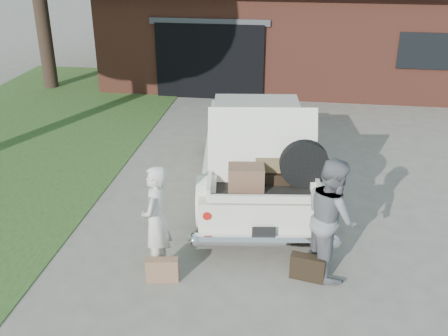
# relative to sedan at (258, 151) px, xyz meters

# --- Properties ---
(ground) EXTENTS (90.00, 90.00, 0.00)m
(ground) POSITION_rel_sedan_xyz_m (-0.43, -2.14, -0.78)
(ground) COLOR gray
(ground) RESTS_ON ground
(grass_strip) EXTENTS (6.00, 16.00, 0.02)m
(grass_strip) POSITION_rel_sedan_xyz_m (-5.93, 0.86, -0.77)
(grass_strip) COLOR #2D4C1E
(grass_strip) RESTS_ON ground
(house) EXTENTS (12.80, 7.80, 3.30)m
(house) POSITION_rel_sedan_xyz_m (0.55, 9.33, 0.89)
(house) COLOR brown
(house) RESTS_ON ground
(sedan) EXTENTS (2.67, 5.51, 2.10)m
(sedan) POSITION_rel_sedan_xyz_m (0.00, 0.00, 0.00)
(sedan) COLOR white
(sedan) RESTS_ON ground
(woman_left) EXTENTS (0.42, 0.62, 1.68)m
(woman_left) POSITION_rel_sedan_xyz_m (-1.22, -2.91, 0.06)
(woman_left) COLOR silver
(woman_left) RESTS_ON ground
(woman_right) EXTENTS (0.94, 1.06, 1.81)m
(woman_right) POSITION_rel_sedan_xyz_m (1.28, -2.57, 0.12)
(woman_right) COLOR slate
(woman_right) RESTS_ON ground
(suitcase_left) EXTENTS (0.48, 0.22, 0.36)m
(suitcase_left) POSITION_rel_sedan_xyz_m (-1.09, -3.18, -0.60)
(suitcase_left) COLOR #9B6D4F
(suitcase_left) RESTS_ON ground
(suitcase_right) EXTENTS (0.52, 0.26, 0.39)m
(suitcase_right) POSITION_rel_sedan_xyz_m (0.99, -2.84, -0.59)
(suitcase_right) COLOR black
(suitcase_right) RESTS_ON ground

